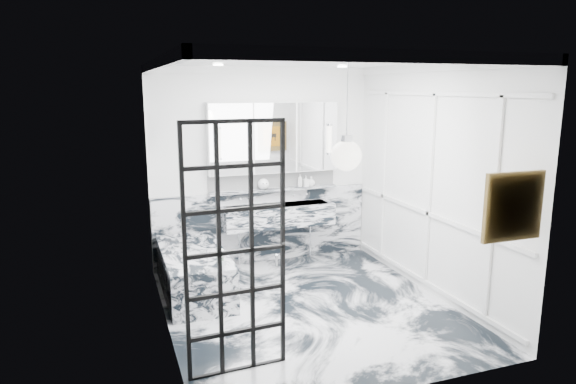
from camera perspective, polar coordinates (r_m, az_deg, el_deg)
name	(u,v)px	position (r m, az deg, el deg)	size (l,w,h in m)	color
floor	(308,308)	(6.14, 2.28, -12.72)	(3.60, 3.60, 0.00)	silver
ceiling	(310,61)	(5.60, 2.51, 14.39)	(3.60, 3.60, 0.00)	white
wall_back	(263,167)	(7.38, -2.85, 2.81)	(3.60, 3.60, 0.00)	white
wall_front	(395,233)	(4.14, 11.77, -4.46)	(3.60, 3.60, 0.00)	white
wall_left	(162,201)	(5.33, -13.79, -0.95)	(3.60, 3.60, 0.00)	white
wall_right	(431,181)	(6.47, 15.66, 1.14)	(3.60, 3.60, 0.00)	white
marble_clad_back	(264,226)	(7.54, -2.73, -3.80)	(3.18, 0.05, 1.05)	silver
marble_clad_left	(164,206)	(5.34, -13.60, -1.57)	(0.02, 3.56, 2.68)	silver
panel_molding	(430,190)	(6.47, 15.46, 0.26)	(0.03, 3.40, 2.30)	white
soap_bottle_a	(300,180)	(7.50, 1.33, 1.30)	(0.07, 0.07, 0.19)	#8C5919
soap_bottle_b	(306,181)	(7.54, 2.00, 1.23)	(0.07, 0.07, 0.16)	#4C4C51
soap_bottle_c	(311,181)	(7.57, 2.59, 1.20)	(0.11, 0.11, 0.14)	silver
face_pot	(263,184)	(7.33, -2.76, 0.89)	(0.16, 0.16, 0.16)	white
amber_bottle	(282,185)	(7.42, -0.64, 0.84)	(0.04, 0.04, 0.10)	#8C5919
flower_vase	(221,266)	(5.71, -7.41, -8.11)	(0.08, 0.08, 0.12)	silver
crittall_door	(236,252)	(4.50, -5.83, -6.62)	(0.88, 0.04, 2.25)	black
artwork	(513,206)	(4.86, 23.77, -1.48)	(0.51, 0.05, 0.51)	orange
pendant_light	(346,156)	(4.27, 6.48, 4.05)	(0.25, 0.25, 0.25)	white
trough_sink	(278,215)	(7.33, -1.12, -2.59)	(1.60, 0.45, 0.30)	silver
ledge	(274,190)	(7.41, -1.53, 0.26)	(1.90, 0.14, 0.04)	silver
subway_tile	(273,180)	(7.44, -1.69, 1.37)	(1.90, 0.03, 0.23)	white
mirror_cabinet	(274,138)	(7.30, -1.58, 6.05)	(1.90, 0.16, 1.00)	white
sconce_left	(218,143)	(7.00, -7.75, 5.38)	(0.07, 0.07, 0.40)	white
sconce_right	(330,139)	(7.51, 4.64, 5.86)	(0.07, 0.07, 0.40)	white
bathtub	(194,272)	(6.55, -10.41, -8.71)	(0.75, 1.65, 0.55)	silver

